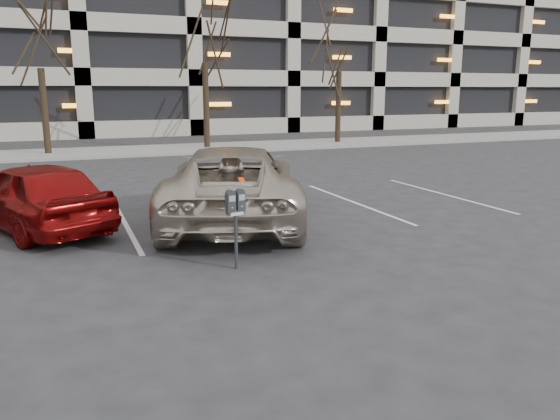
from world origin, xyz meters
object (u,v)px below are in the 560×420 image
Objects in this scene: tree_d at (340,25)px; parking_meter at (236,210)px; tree_c at (203,7)px; suv_silver at (232,184)px; tree_b at (36,12)px; car_red at (36,196)px.

tree_d is 6.57× the size of parking_meter.
parking_meter is at bearing -103.21° from tree_c.
tree_c is at bearing -83.91° from suv_silver.
parking_meter is (-11.12, -17.53, -4.98)m from tree_d.
tree_b is 7.02m from tree_c.
tree_b reaches higher than car_red.
tree_b is at bearing 180.00° from tree_c.
tree_c is 2.13× the size of car_red.
tree_d reaches higher than suv_silver.
car_red is (-2.96, 3.82, -0.25)m from parking_meter.
tree_d is 1.29× the size of suv_silver.
tree_c is 1.39× the size of suv_silver.
tree_b is 0.99× the size of tree_d.
tree_c is (7.00, 0.00, 0.55)m from tree_b.
car_red is at bearing -90.30° from tree_b.
car_red is at bearing 8.23° from suv_silver.
tree_d is at bearing 0.00° from tree_c.
parking_meter is (-4.12, -17.53, -5.47)m from tree_c.
suv_silver is (-3.20, -14.42, -5.62)m from tree_c.
tree_d reaches higher than tree_b.
suv_silver is at bearing -102.53° from tree_c.
parking_meter is at bearing -122.37° from tree_d.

